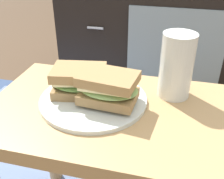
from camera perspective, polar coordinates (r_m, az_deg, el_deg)
The scene contains 7 objects.
side_table at distance 0.67m, azimuth -0.83°, elevation -10.27°, with size 0.56×0.36×0.46m.
tv_cabinet at distance 1.53m, azimuth 8.84°, elevation 10.40°, with size 0.96×0.46×0.58m.
area_rug at distance 1.30m, azimuth -14.58°, elevation -8.94°, with size 1.02×0.84×0.01m.
plate at distance 0.64m, azimuth -3.95°, elevation -2.10°, with size 0.25×0.25×0.01m, color silver.
sandwich_front at distance 0.64m, azimuth -6.93°, elevation 1.83°, with size 0.15×0.12×0.07m.
sandwich_back at distance 0.59m, azimuth -1.02°, elevation 0.45°, with size 0.14×0.10×0.07m.
beer_glass at distance 0.65m, azimuth 13.45°, elevation 4.55°, with size 0.08×0.08×0.16m.
Camera 1 is at (0.13, -0.49, 0.81)m, focal length 43.12 mm.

